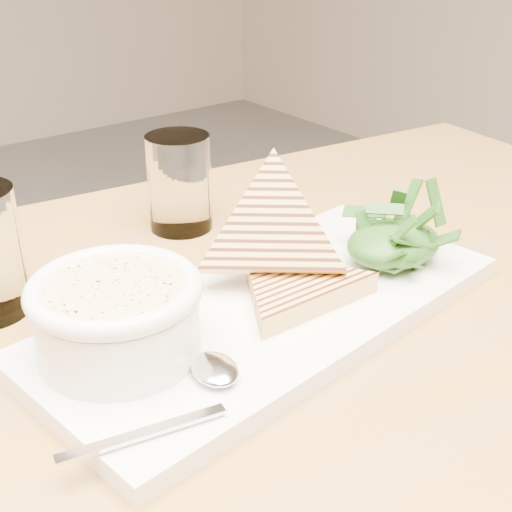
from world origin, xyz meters
TOP-DOWN VIEW (x-y plane):
  - table_top at (0.14, -0.11)m, footprint 1.38×1.00m
  - table_leg_br at (0.73, 0.27)m, footprint 0.06×0.06m
  - platter at (0.25, -0.04)m, footprint 0.42×0.23m
  - soup_bowl at (0.12, -0.03)m, footprint 0.12×0.12m
  - soup at (0.12, -0.03)m, footprint 0.10×0.10m
  - bowl_rim at (0.12, -0.03)m, footprint 0.12×0.12m
  - sandwich_flat at (0.27, -0.05)m, footprint 0.14×0.14m
  - sandwich_lean at (0.28, -0.02)m, footprint 0.20×0.20m
  - salad_base at (0.38, -0.05)m, footprint 0.09×0.07m
  - arugula_pile at (0.38, -0.05)m, footprint 0.11×0.10m
  - spoon_bowl at (0.16, -0.10)m, footprint 0.04×0.05m
  - spoon_handle at (0.09, -0.12)m, footprint 0.11×0.03m
  - glass_far at (0.29, 0.16)m, footprint 0.06×0.06m

SIDE VIEW (x-z plane):
  - table_leg_br at x=0.73m, z-range 0.00..0.74m
  - table_top at x=0.14m, z-range 0.74..0.78m
  - platter at x=0.25m, z-range 0.78..0.80m
  - spoon_handle at x=0.09m, z-range 0.80..0.80m
  - spoon_bowl at x=0.16m, z-range 0.80..0.81m
  - sandwich_flat at x=0.27m, z-range 0.80..0.81m
  - salad_base at x=0.38m, z-range 0.80..0.83m
  - soup_bowl at x=0.12m, z-range 0.80..0.84m
  - arugula_pile at x=0.38m, z-range 0.80..0.85m
  - glass_far at x=0.29m, z-range 0.78..0.88m
  - sandwich_lean at x=0.28m, z-range 0.76..0.92m
  - soup at x=0.12m, z-range 0.84..0.85m
  - bowl_rim at x=0.12m, z-range 0.84..0.86m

